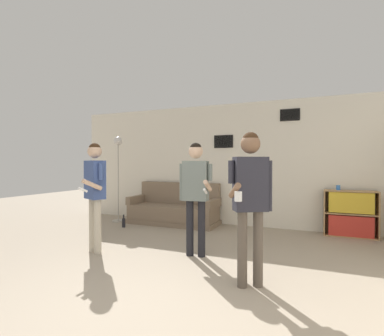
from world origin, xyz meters
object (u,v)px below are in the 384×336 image
(floor_lamp, at_px, (118,161))
(drinking_cup, at_px, (338,188))
(bookshelf, at_px, (350,214))
(couch, at_px, (174,210))
(person_player_foreground_center, at_px, (196,187))
(person_player_foreground_left, at_px, (95,185))
(person_watcher_holding_cup, at_px, (250,191))
(bottle_on_floor, at_px, (124,222))

(floor_lamp, bearing_deg, drinking_cup, 6.00)
(bookshelf, bearing_deg, couch, -176.93)
(drinking_cup, bearing_deg, person_player_foreground_center, -132.13)
(person_player_foreground_left, height_order, person_watcher_holding_cup, person_watcher_holding_cup)
(bookshelf, relative_size, bottle_on_floor, 3.38)
(bookshelf, distance_m, person_watcher_holding_cup, 3.30)
(bookshelf, distance_m, person_player_foreground_center, 3.19)
(couch, distance_m, person_player_foreground_center, 2.55)
(floor_lamp, xyz_separation_m, person_player_foreground_left, (1.19, -2.17, -0.39))
(person_watcher_holding_cup, height_order, bottle_on_floor, person_watcher_holding_cup)
(floor_lamp, distance_m, person_player_foreground_center, 3.22)
(person_player_foreground_left, height_order, bottle_on_floor, person_player_foreground_left)
(bookshelf, relative_size, person_player_foreground_left, 0.54)
(bookshelf, distance_m, floor_lamp, 5.03)
(couch, bearing_deg, person_player_foreground_left, -92.96)
(couch, xyz_separation_m, person_player_foreground_left, (-0.13, -2.47, 0.74))
(floor_lamp, relative_size, person_player_foreground_center, 1.20)
(floor_lamp, height_order, bottle_on_floor, floor_lamp)
(floor_lamp, xyz_separation_m, person_watcher_holding_cup, (3.67, -2.51, -0.36))
(couch, xyz_separation_m, bottle_on_floor, (-0.81, -0.79, -0.19))
(person_watcher_holding_cup, bearing_deg, floor_lamp, 145.66)
(couch, height_order, bookshelf, couch)
(person_player_foreground_left, relative_size, drinking_cup, 18.28)
(floor_lamp, distance_m, bottle_on_floor, 1.50)
(bottle_on_floor, bearing_deg, couch, 44.36)
(person_player_foreground_center, xyz_separation_m, bottle_on_floor, (-2.18, 1.23, -0.92))
(couch, height_order, drinking_cup, drinking_cup)
(person_player_foreground_left, distance_m, person_player_foreground_center, 1.56)
(bookshelf, relative_size, floor_lamp, 0.46)
(couch, relative_size, bottle_on_floor, 7.57)
(person_player_foreground_center, bearing_deg, drinking_cup, 47.87)
(floor_lamp, bearing_deg, person_player_foreground_left, -61.14)
(bookshelf, relative_size, drinking_cup, 9.96)
(person_player_foreground_center, bearing_deg, bottle_on_floor, 150.51)
(person_watcher_holding_cup, xyz_separation_m, drinking_cup, (1.03, 3.00, -0.15))
(drinking_cup, bearing_deg, couch, -176.73)
(person_player_foreground_left, distance_m, person_watcher_holding_cup, 2.50)
(bookshelf, relative_size, person_player_foreground_center, 0.55)
(bottle_on_floor, bearing_deg, person_watcher_holding_cup, -32.51)
(couch, relative_size, person_player_foreground_left, 1.22)
(person_watcher_holding_cup, bearing_deg, couch, 129.89)
(bookshelf, xyz_separation_m, bottle_on_floor, (-4.39, -0.99, -0.32))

